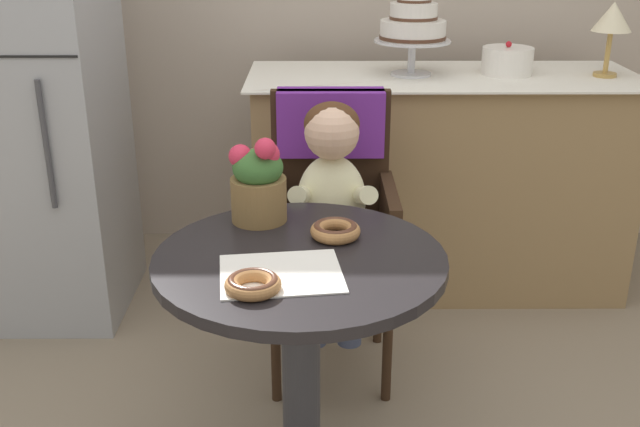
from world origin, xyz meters
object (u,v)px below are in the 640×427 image
Objects in this scene: seated_child at (332,194)px; table_lamp at (612,20)px; donut_front at (335,230)px; round_layer_cake at (507,61)px; wicker_chair at (331,189)px; tiered_cake_stand at (413,25)px; cafe_table at (301,331)px; donut_mid at (253,283)px; flower_vase at (258,180)px; refrigerator at (24,100)px.

seated_child is 1.38m from table_lamp.
donut_front is 0.64× the size of round_layer_cake.
wicker_chair reaches higher than donut_front.
tiered_cake_stand is 1.17× the size of table_lamp.
wicker_chair is (0.09, 0.70, 0.13)m from cafe_table.
seated_child reaches higher than donut_mid.
flower_vase is (-0.02, 0.41, 0.10)m from donut_mid.
flower_vase is (-0.11, 0.23, 0.33)m from cafe_table.
seated_child is 0.43× the size of refrigerator.
seated_child is at bearing -113.34° from tiered_cake_stand.
refrigerator is at bearing -173.30° from round_layer_cake.
flower_vase is 0.14× the size of refrigerator.
seated_child is 1.09m from round_layer_cake.
seated_child is (0.09, 0.54, 0.17)m from cafe_table.
cafe_table is 1.60m from round_layer_cake.
round_layer_cake is at bearing 59.11° from donut_mid.
wicker_chair is at bearing -19.54° from refrigerator.
donut_mid is 1.97m from table_lamp.
cafe_table is 2.16× the size of tiered_cake_stand.
refrigerator reaches higher than flower_vase.
seated_child is (0.00, -0.16, 0.04)m from wicker_chair.
cafe_table is 1.56m from refrigerator.
round_layer_cake reaches higher than seated_child.
wicker_chair is at bearing -118.49° from tiered_cake_stand.
refrigerator is at bearing 153.82° from seated_child.
wicker_chair is at bearing 66.54° from flower_vase.
refrigerator reaches higher than wicker_chair.
donut_front is 0.08× the size of refrigerator.
wicker_chair is 7.38× the size of donut_front.
flower_vase is 1.22m from tiered_cake_stand.
flower_vase is at bearing 149.74° from donut_front.
refrigerator reaches higher than seated_child.
donut_mid is (-0.10, -0.18, 0.23)m from cafe_table.
table_lamp is (1.09, 0.73, 0.44)m from seated_child.
table_lamp is 2.25m from refrigerator.
cafe_table is 0.99× the size of seated_child.
round_layer_cake is at bearing 58.75° from cafe_table.
refrigerator is (-1.85, -0.22, -0.10)m from round_layer_cake.
refrigerator is (-2.23, -0.17, -0.27)m from table_lamp.
refrigerator reaches higher than tiered_cake_stand.
donut_mid is at bearing -106.42° from wicker_chair.
donut_front is at bearing -120.47° from round_layer_cake.
tiered_cake_stand reaches higher than seated_child.
donut_front is 1.03× the size of donut_mid.
tiered_cake_stand is 0.76m from table_lamp.
donut_mid is (-0.19, -0.29, -0.00)m from donut_front.
table_lamp is (1.28, 1.45, 0.38)m from donut_mid.
flower_vase is at bearing -130.00° from round_layer_cake.
flower_vase is (-0.20, -0.31, 0.16)m from seated_child.
round_layer_cake is (0.71, 0.78, 0.28)m from seated_child.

